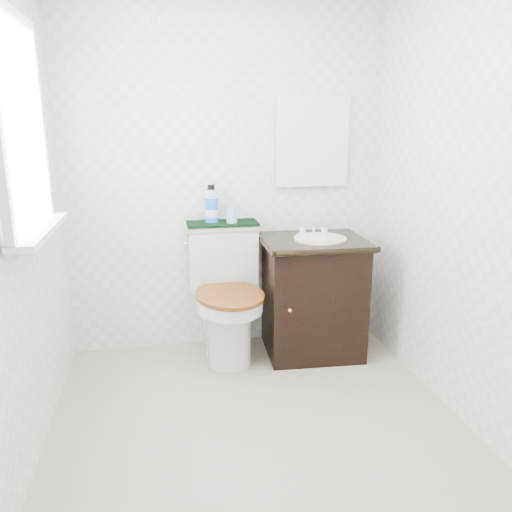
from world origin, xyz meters
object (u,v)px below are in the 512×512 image
object	(u,v)px
mouthwash_bottle	(211,205)
cup	(232,216)
vanity	(313,293)
trash_bin	(291,322)
toilet	(226,302)

from	to	relation	value
mouthwash_bottle	cup	world-z (taller)	mouthwash_bottle
vanity	trash_bin	size ratio (longest dim) A/B	3.26
mouthwash_bottle	vanity	bearing A→B (deg)	-17.09
cup	mouthwash_bottle	bearing A→B (deg)	158.34
trash_bin	cup	size ratio (longest dim) A/B	3.05
vanity	mouthwash_bottle	world-z (taller)	mouthwash_bottle
toilet	vanity	bearing A→B (deg)	-5.59
trash_bin	vanity	bearing A→B (deg)	-62.66
toilet	mouthwash_bottle	distance (m)	0.67
toilet	cup	distance (m)	0.59
toilet	cup	bearing A→B (deg)	57.48
trash_bin	cup	bearing A→B (deg)	-174.53
vanity	trash_bin	xyz separation A→B (m)	(-0.10, 0.20, -0.29)
mouthwash_bottle	toilet	bearing A→B (deg)	-64.87
cup	trash_bin	bearing A→B (deg)	5.47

